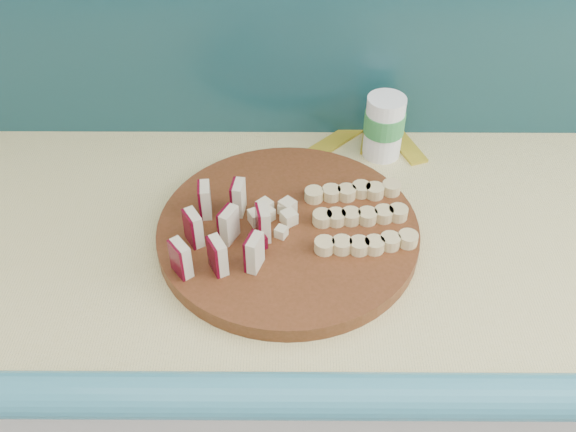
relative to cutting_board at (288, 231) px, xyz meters
The scene contains 8 objects.
kitchen_counter 0.59m from the cutting_board, ahead, with size 2.20×0.63×0.91m.
backsplash 0.52m from the cutting_board, 40.29° to the left, with size 2.20×0.02×0.50m, color teal.
cutting_board is the anchor object (origin of this frame).
apple_wedges 0.11m from the cutting_board, 158.38° to the right, with size 0.14×0.17×0.06m.
apple_chunks 0.03m from the cutting_board, behind, with size 0.06×0.07×0.02m.
banana_slices 0.12m from the cutting_board, ahead, with size 0.17×0.17×0.02m.
canister 0.28m from the cutting_board, 52.59° to the left, with size 0.07×0.07×0.12m.
banana_peel 0.32m from the cutting_board, 60.18° to the left, with size 0.22×0.19×0.01m.
Camera 1 is at (-0.25, 0.76, 1.62)m, focal length 40.00 mm.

